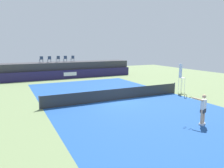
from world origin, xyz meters
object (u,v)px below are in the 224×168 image
spectator_chair_far_left (41,59)px  tennis_player (203,108)px  net_post_far (174,88)px  spectator_chair_left (49,59)px  net_post_near (39,103)px  spectator_chair_right (65,59)px  spectator_chair_center (58,59)px  umpire_chair (181,76)px  spectator_chair_far_right (73,58)px  tennis_ball (59,83)px

spectator_chair_far_left → tennis_player: spectator_chair_far_left is taller
net_post_far → spectator_chair_left: bearing=120.8°
net_post_near → tennis_player: 10.73m
spectator_chair_right → spectator_chair_center: bearing=171.2°
spectator_chair_center → umpire_chair: (8.45, -15.24, -1.11)m
tennis_player → spectator_chair_far_right: bearing=92.7°
spectator_chair_far_left → umpire_chair: bearing=-54.4°
net_post_far → tennis_player: (-4.50, -7.24, 0.46)m
spectator_chair_left → net_post_near: size_ratio=0.89×
spectator_chair_far_left → tennis_ball: (1.24, -4.71, -2.66)m
spectator_chair_far_left → spectator_chair_center: 2.31m
spectator_chair_center → spectator_chair_far_right: bearing=-0.9°
spectator_chair_far_left → spectator_chair_center: same height
spectator_chair_right → net_post_near: bearing=-110.8°
spectator_chair_far_right → net_post_far: spectator_chair_far_right is taller
net_post_far → tennis_ball: size_ratio=14.71×
spectator_chair_left → tennis_player: 22.68m
spectator_chair_left → net_post_far: spectator_chair_left is taller
spectator_chair_center → tennis_player: 22.78m
spectator_chair_left → tennis_ball: bearing=-87.6°
umpire_chair → net_post_far: bearing=-179.2°
umpire_chair → tennis_player: size_ratio=1.56×
spectator_chair_far_left → tennis_player: bearing=-76.2°
tennis_player → spectator_chair_left: bearing=101.3°
spectator_chair_far_left → net_post_near: 15.38m
spectator_chair_left → spectator_chair_far_right: size_ratio=1.00×
spectator_chair_left → net_post_far: 17.54m
spectator_chair_far_right → tennis_player: bearing=-87.3°
spectator_chair_far_left → net_post_far: spectator_chair_far_left is taller
spectator_chair_far_left → net_post_far: bearing=-56.5°
spectator_chair_right → spectator_chair_far_right: bearing=6.2°
spectator_chair_left → tennis_player: bearing=-78.7°
spectator_chair_left → spectator_chair_right: same height
spectator_chair_left → tennis_player: (4.42, -22.18, -1.73)m
spectator_chair_right → net_post_far: bearing=-66.2°
spectator_chair_far_right → net_post_far: (5.57, -15.22, -2.19)m
spectator_chair_left → spectator_chair_right: bearing=4.2°
spectator_chair_far_right → umpire_chair: size_ratio=0.32×
spectator_chair_left → net_post_far: (8.92, -14.94, -2.19)m
spectator_chair_left → umpire_chair: size_ratio=0.32×
tennis_ball → umpire_chair: bearing=-47.3°
net_post_far → net_post_near: bearing=180.0°
spectator_chair_center → net_post_far: 17.21m
umpire_chair → tennis_ball: (-9.51, 10.31, -1.55)m
umpire_chair → tennis_ball: size_ratio=40.59×
spectator_chair_far_left → tennis_player: (5.46, -22.27, -1.73)m
spectator_chair_far_right → tennis_ball: 6.40m
spectator_chair_center → tennis_ball: (-1.06, -4.93, -2.66)m
spectator_chair_right → tennis_ball: size_ratio=13.06×
spectator_chair_left → spectator_chair_right: size_ratio=1.00×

